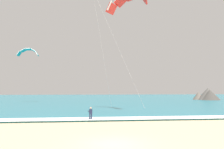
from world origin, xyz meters
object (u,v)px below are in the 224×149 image
(kitesurfer, at_px, (91,113))
(kite_primary, at_px, (128,0))
(surfboard, at_px, (91,121))
(kite_distant, at_px, (28,51))

(kitesurfer, relative_size, kite_primary, 0.10)
(surfboard, distance_m, kitesurfer, 0.91)
(surfboard, xyz_separation_m, kite_distant, (-16.14, 30.63, 13.66))
(kitesurfer, bearing_deg, kite_distant, 117.80)
(surfboard, height_order, kite_distant, kite_distant)
(kitesurfer, height_order, kite_distant, kite_distant)
(kitesurfer, height_order, kite_primary, kite_primary)
(kite_primary, bearing_deg, kitesurfer, -138.19)
(kite_primary, bearing_deg, surfboard, -138.07)
(surfboard, relative_size, kitesurfer, 0.87)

